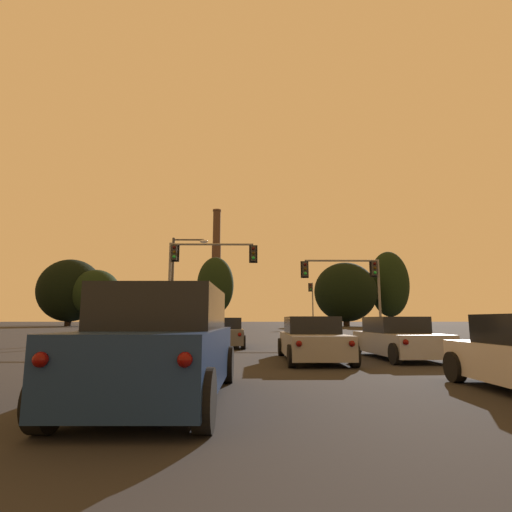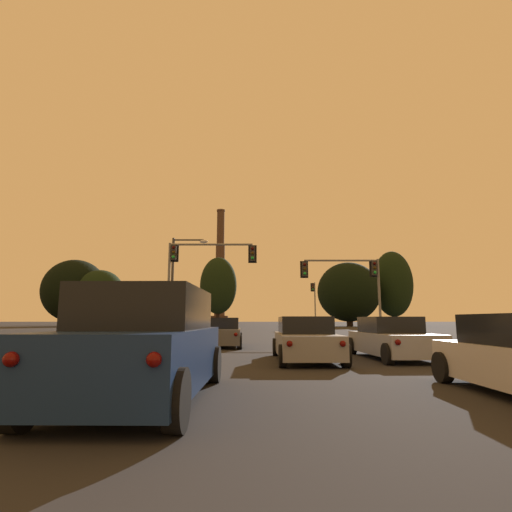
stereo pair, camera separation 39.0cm
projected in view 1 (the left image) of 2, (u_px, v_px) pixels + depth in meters
The scene contains 14 objects.
sedan_left_lane_front at pixel (225, 333), 19.94m from camera, with size 2.13×4.76×1.43m.
suv_left_lane_third at pixel (164, 345), 6.72m from camera, with size 2.16×4.93×1.86m.
sedan_right_lane_second at pixel (397, 339), 13.88m from camera, with size 2.15×4.77×1.43m.
sedan_center_lane_second at pixel (312, 340), 13.13m from camera, with size 1.99×4.71×1.43m.
traffic_light_far_right at pixel (312, 299), 58.20m from camera, with size 0.78×0.50×6.73m.
traffic_light_overhead_right at pixel (352, 277), 28.91m from camera, with size 5.83×0.50×5.69m.
traffic_light_overhead_left at pixel (199, 265), 27.19m from camera, with size 6.17×0.50×6.55m.
street_lamp at pixel (178, 275), 30.44m from camera, with size 2.76×0.36×7.60m.
smokestack at pixel (216, 277), 179.74m from camera, with size 7.63×7.63×51.76m.
treeline_center_right at pixel (96, 293), 83.72m from camera, with size 9.99×8.99×11.80m.
treeline_far_right at pixel (215, 285), 81.02m from camera, with size 7.44×6.70×14.03m.
treeline_center_left at pixel (345, 292), 84.09m from camera, with size 13.10×11.79×13.39m.
treeline_right_mid at pixel (389, 284), 87.48m from camera, with size 8.54×7.69×16.30m.
treeline_left_mid at pixel (70, 290), 85.92m from camera, with size 13.61×12.25×14.32m.
Camera 1 is at (-1.87, 0.44, 1.32)m, focal length 28.00 mm.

